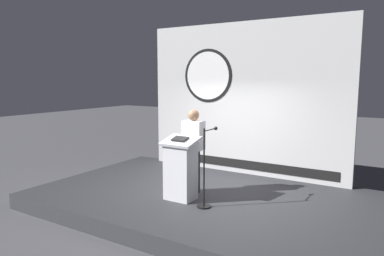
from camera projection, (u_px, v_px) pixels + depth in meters
name	position (u px, v px, depth m)	size (l,w,h in m)	color
ground_plane	(203.00, 208.00, 6.94)	(40.00, 40.00, 0.00)	#4C4C51
stage_platform	(203.00, 201.00, 6.92)	(6.40, 4.00, 0.30)	#333338
banner_display	(242.00, 99.00, 8.24)	(4.86, 0.12, 3.50)	silver
podium	(181.00, 169.00, 6.52)	(0.64, 0.50, 1.18)	silver
speaker_person	(193.00, 150.00, 6.90)	(0.40, 0.26, 1.63)	black
microphone_stand	(206.00, 179.00, 6.16)	(0.24, 0.57, 1.39)	black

